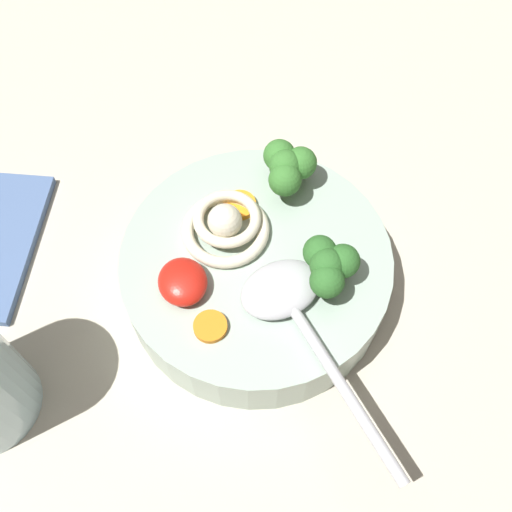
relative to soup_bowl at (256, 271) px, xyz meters
The scene contains 9 objects.
table_slab 5.24cm from the soup_bowl, 121.95° to the left, with size 134.83×134.83×4.37cm, color #BCB29E.
soup_bowl is the anchor object (origin of this frame).
noodle_pile 4.51cm from the soup_bowl, 26.72° to the left, with size 7.38×7.23×2.97cm.
soup_spoon 5.87cm from the soup_bowl, behind, with size 17.52×6.64×1.60cm.
chili_sauce_dollop 6.66cm from the soup_bowl, 97.27° to the left, with size 3.92×3.53×1.77cm, color red.
broccoli_floret_right 8.42cm from the soup_bowl, 39.71° to the right, with size 4.97×4.28×3.93cm.
broccoli_floret_near_spoon 7.21cm from the soup_bowl, 131.72° to the right, with size 4.79×4.12×3.79cm.
carrot_slice_rear 5.29cm from the soup_bowl, ahead, with size 2.60×2.60×0.53cm, color orange.
carrot_slice_center 7.09cm from the soup_bowl, 131.90° to the left, with size 2.39×2.39×0.50cm, color orange.
Camera 1 is at (-19.35, 5.18, 47.26)cm, focal length 41.26 mm.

